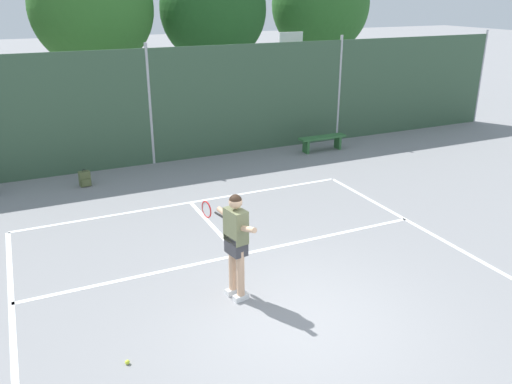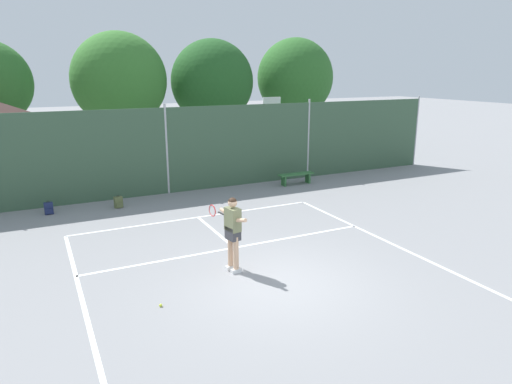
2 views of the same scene
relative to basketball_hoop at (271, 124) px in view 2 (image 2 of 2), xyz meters
The scene contains 10 objects.
ground_plane 12.14m from the basketball_hoop, 117.24° to the right, with size 120.00×120.00×0.00m, color gray.
court_markings 11.58m from the basketball_hoop, 118.74° to the right, with size 8.30×11.10×0.01m.
chainlink_fence 5.72m from the basketball_hoop, 163.69° to the right, with size 26.09×0.09×3.52m.
basketball_hoop is the anchor object (origin of this frame).
treeline_backdrop 8.96m from the basketball_hoop, 123.50° to the left, with size 26.87×4.61×6.80m.
tennis_player 11.33m from the basketball_hoop, 122.71° to the right, with size 0.44×1.40×1.85m.
tennis_ball 13.43m from the basketball_hoop, 127.92° to the right, with size 0.07×0.07×0.07m, color #CCE033.
backpack_navy 10.41m from the basketball_hoop, 165.70° to the right, with size 0.28×0.24×0.46m.
backpack_olive 8.38m from the basketball_hoop, 159.89° to the right, with size 0.30×0.27×0.46m.
courtside_bench 3.26m from the basketball_hoop, 93.58° to the right, with size 1.60×0.36×0.48m.
Camera 2 is at (-4.68, -8.35, 4.71)m, focal length 32.13 mm.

